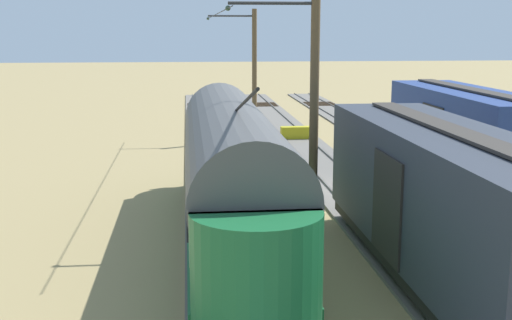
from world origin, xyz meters
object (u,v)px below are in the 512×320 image
at_px(vintage_streetcar, 231,171).
at_px(coach_adjacent, 466,134).
at_px(track_end_bumper, 296,133).
at_px(catenary_pole_foreground, 253,73).
at_px(catenary_pole_mid_near, 312,110).
at_px(switch_stand, 445,142).
at_px(boxcar_far_siding, 445,202).

xyz_separation_m(vintage_streetcar, coach_adjacent, (-10.06, -6.66, -0.09)).
bearing_deg(track_end_bumper, vintage_streetcar, 74.91).
relative_size(vintage_streetcar, catenary_pole_foreground, 2.22).
relative_size(catenary_pole_mid_near, switch_stand, 6.08).
height_order(vintage_streetcar, coach_adjacent, vintage_streetcar).
bearing_deg(track_end_bumper, boxcar_far_siding, 89.99).
xyz_separation_m(catenary_pole_foreground, switch_stand, (-9.19, 6.15, -3.22)).
xyz_separation_m(boxcar_far_siding, catenary_pole_foreground, (2.47, -22.91, 1.75)).
height_order(vintage_streetcar, switch_stand, vintage_streetcar).
distance_m(catenary_pole_foreground, track_end_bumper, 4.33).
xyz_separation_m(vintage_streetcar, boxcar_far_siding, (-5.03, 3.73, -0.09)).
bearing_deg(vintage_streetcar, catenary_pole_mid_near, -158.30).
height_order(catenary_pole_mid_near, switch_stand, catenary_pole_mid_near).
height_order(boxcar_far_siding, track_end_bumper, boxcar_far_siding).
relative_size(coach_adjacent, boxcar_far_siding, 0.91).
distance_m(coach_adjacent, catenary_pole_foreground, 14.69).
relative_size(vintage_streetcar, switch_stand, 13.47).
bearing_deg(coach_adjacent, switch_stand, -104.85).
distance_m(vintage_streetcar, catenary_pole_mid_near, 3.22).
bearing_deg(catenary_pole_foreground, track_end_bumper, 168.52).
bearing_deg(catenary_pole_mid_near, catenary_pole_foreground, -90.00).
xyz_separation_m(coach_adjacent, switch_stand, (-1.69, -6.36, -1.46)).
xyz_separation_m(catenary_pole_mid_near, track_end_bumper, (-2.47, -17.65, -3.52)).
height_order(coach_adjacent, boxcar_far_siding, same).
xyz_separation_m(vintage_streetcar, track_end_bumper, (-5.03, -18.67, -1.86)).
height_order(catenary_pole_foreground, switch_stand, catenary_pole_foreground).
bearing_deg(catenary_pole_mid_near, boxcar_far_siding, 117.43).
xyz_separation_m(coach_adjacent, catenary_pole_mid_near, (7.50, 5.64, 1.75)).
height_order(vintage_streetcar, catenary_pole_foreground, catenary_pole_foreground).
relative_size(boxcar_far_siding, track_end_bumper, 6.81).
distance_m(boxcar_far_siding, catenary_pole_foreground, 23.11).
xyz_separation_m(switch_stand, track_end_bumper, (6.72, -5.65, -0.30)).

